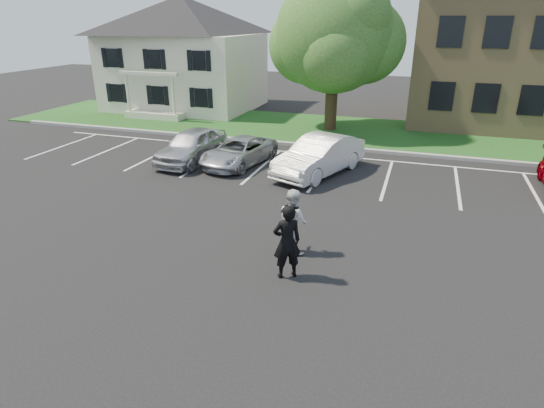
% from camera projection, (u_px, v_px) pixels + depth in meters
% --- Properties ---
extents(ground_plane, '(90.00, 90.00, 0.00)m').
position_uv_depth(ground_plane, '(261.00, 257.00, 12.98)').
color(ground_plane, black).
rests_on(ground_plane, ground).
extents(curb, '(40.00, 0.30, 0.15)m').
position_uv_depth(curb, '(339.00, 148.00, 23.47)').
color(curb, gray).
rests_on(curb, ground).
extents(grass_strip, '(44.00, 8.00, 0.08)m').
position_uv_depth(grass_strip, '(351.00, 131.00, 27.00)').
color(grass_strip, '#0E400E').
rests_on(grass_strip, ground).
extents(stall_lines, '(34.00, 5.36, 0.01)m').
position_uv_depth(stall_lines, '(357.00, 169.00, 20.42)').
color(stall_lines, silver).
rests_on(stall_lines, ground).
extents(house, '(10.30, 9.22, 7.60)m').
position_uv_depth(house, '(184.00, 54.00, 32.82)').
color(house, beige).
rests_on(house, ground).
extents(tree, '(7.80, 7.20, 8.80)m').
position_uv_depth(tree, '(336.00, 36.00, 25.46)').
color(tree, black).
rests_on(tree, ground).
extents(man_black_suit, '(0.89, 0.81, 2.04)m').
position_uv_depth(man_black_suit, '(287.00, 242.00, 11.64)').
color(man_black_suit, black).
rests_on(man_black_suit, ground).
extents(man_white_shirt, '(1.17, 1.15, 1.91)m').
position_uv_depth(man_white_shirt, '(293.00, 221.00, 13.01)').
color(man_white_shirt, silver).
rests_on(man_white_shirt, ground).
extents(car_silver_west, '(2.13, 4.63, 1.54)m').
position_uv_depth(car_silver_west, '(192.00, 146.00, 21.25)').
color(car_silver_west, silver).
rests_on(car_silver_west, ground).
extents(car_silver_minivan, '(2.83, 4.69, 1.22)m').
position_uv_depth(car_silver_minivan, '(239.00, 152.00, 20.88)').
color(car_silver_minivan, '#B0B3B7').
rests_on(car_silver_minivan, ground).
extents(car_white_sedan, '(3.36, 5.25, 1.64)m').
position_uv_depth(car_white_sedan, '(319.00, 156.00, 19.53)').
color(car_white_sedan, silver).
rests_on(car_white_sedan, ground).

